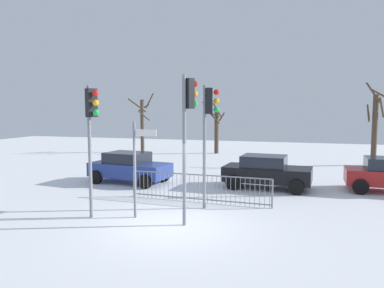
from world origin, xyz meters
TOP-DOWN VIEW (x-y plane):
  - ground_plane at (0.00, 0.00)m, footprint 60.00×60.00m
  - traffic_light_rear_left at (0.57, 2.28)m, footprint 0.56×0.35m
  - traffic_light_mid_right at (0.41, 0.34)m, footprint 0.43×0.50m
  - traffic_light_foreground_left at (-2.70, 0.06)m, footprint 0.53×0.40m
  - direction_sign_post at (-1.39, 0.53)m, footprint 0.79×0.10m
  - pedestrian_guard_railing at (-0.00, 3.04)m, footprint 5.58×0.32m
  - car_black_mid at (2.23, 6.29)m, footprint 3.91×2.16m
  - car_blue_far at (-4.18, 5.64)m, footprint 3.98×2.31m
  - bare_tree_left at (8.04, 14.99)m, footprint 1.50×1.31m
  - bare_tree_centre at (-8.80, 17.43)m, footprint 1.92×1.94m
  - bare_tree_right at (-2.84, 18.34)m, footprint 1.89×1.88m

SIDE VIEW (x-z plane):
  - ground_plane at x=0.00m, z-range 0.00..0.00m
  - pedestrian_guard_railing at x=0.00m, z-range 0.02..1.09m
  - car_black_mid at x=2.23m, z-range 0.03..1.50m
  - car_blue_far at x=-4.18m, z-range 0.03..1.50m
  - direction_sign_post at x=-1.39m, z-range 0.19..3.32m
  - bare_tree_right at x=-2.84m, z-range -0.05..4.08m
  - bare_tree_centre at x=-8.80m, z-range -0.04..4.79m
  - bare_tree_left at x=8.04m, z-range -0.13..5.05m
  - traffic_light_foreground_left at x=-2.70m, z-range 1.00..5.27m
  - traffic_light_rear_left at x=0.57m, z-range 1.02..5.38m
  - traffic_light_mid_right at x=0.41m, z-range 1.06..5.60m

